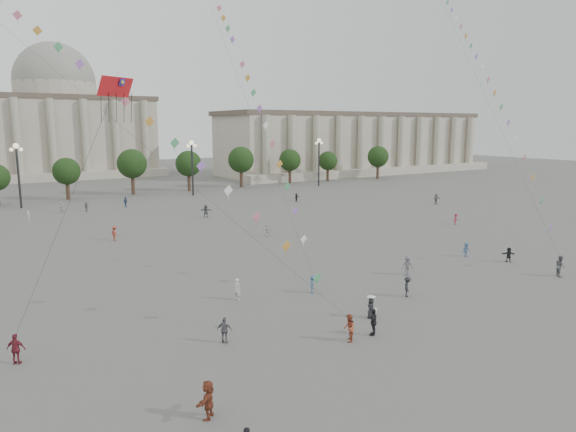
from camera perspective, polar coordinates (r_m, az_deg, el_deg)
ground at (r=35.15m, az=9.47°, el=-12.53°), size 360.00×360.00×0.00m
hall_east at (r=152.72m, az=7.52°, el=8.04°), size 84.00×26.22×17.20m
hall_central at (r=154.96m, az=-24.16°, el=9.44°), size 48.30×34.30×35.50m
tree_row at (r=104.79m, az=-19.89°, el=5.02°), size 137.12×5.12×8.00m
lamp_post_mid_west at (r=94.64m, az=-27.86°, el=5.18°), size 2.00×0.90×10.65m
lamp_post_mid_east at (r=101.28m, az=-10.62°, el=6.40°), size 2.00×0.90×10.65m
lamp_post_far_east at (r=115.58m, az=3.46°, el=6.97°), size 2.00×0.90×10.65m
person_crowd_0 at (r=89.76m, az=-17.61°, el=1.50°), size 1.02×1.00×1.73m
person_crowd_3 at (r=55.71m, az=23.31°, el=-3.97°), size 1.39×1.11×1.48m
person_crowd_4 at (r=87.79m, az=-23.85°, el=0.89°), size 1.42×1.40×1.63m
person_crowd_6 at (r=47.88m, az=13.14°, el=-5.39°), size 1.33×1.04×1.81m
person_crowd_7 at (r=63.18m, az=-2.32°, el=-1.57°), size 1.38×0.45×1.48m
person_crowd_8 at (r=74.06m, az=18.15°, el=-0.33°), size 1.10×0.81×1.53m
person_crowd_9 at (r=91.82m, az=0.95°, el=2.08°), size 1.45×1.09×1.52m
person_crowd_10 at (r=81.42m, az=-26.86°, el=-0.02°), size 0.40×0.58×1.53m
person_crowd_12 at (r=77.04m, az=-9.11°, el=0.57°), size 1.75×1.48×1.89m
person_crowd_13 at (r=40.47m, az=-5.66°, el=-8.08°), size 0.61×0.74×1.73m
person_crowd_14 at (r=56.33m, az=19.19°, el=-3.55°), size 1.06×0.76×1.48m
person_crowd_16 at (r=87.09m, az=-21.51°, el=0.94°), size 0.95×0.64×1.50m
person_crowd_17 at (r=64.02m, az=-18.71°, el=-1.81°), size 0.97×1.28×1.76m
person_crowd_18 at (r=92.47m, az=16.14°, el=1.84°), size 1.76×0.77×1.83m
person_crowd_19 at (r=42.05m, az=13.13°, el=-7.67°), size 1.15×1.19×1.63m
tourist_0 at (r=33.77m, az=-27.97°, el=-12.93°), size 1.13×0.92×1.80m
tourist_2 at (r=25.42m, az=-8.88°, el=-19.49°), size 1.60×1.59×1.85m
tourist_3 at (r=32.94m, az=-7.05°, el=-12.48°), size 1.00×0.95×1.67m
tourist_4 at (r=34.25m, az=9.49°, el=-11.53°), size 1.12×0.96×1.80m
kite_flyer_0 at (r=33.10m, az=6.80°, el=-12.25°), size 1.08×1.10×1.78m
kite_flyer_1 at (r=41.95m, az=2.76°, el=-7.57°), size 1.03×1.09×1.48m
kite_flyer_2 at (r=52.43m, az=27.99°, el=-4.93°), size 1.13×1.17×1.90m
hat_person at (r=37.12m, az=9.22°, el=-9.94°), size 0.87×0.76×1.69m
dragon_kite at (r=29.82m, az=-18.66°, el=11.93°), size 3.97×2.02×15.19m
kite_train_west at (r=49.03m, az=-27.72°, el=18.42°), size 28.28×45.31×65.73m
kite_train_mid at (r=68.48m, az=-7.85°, el=21.72°), size 9.97×53.07×72.62m
kite_train_east at (r=74.84m, az=19.41°, el=17.37°), size 24.45×41.11×63.43m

